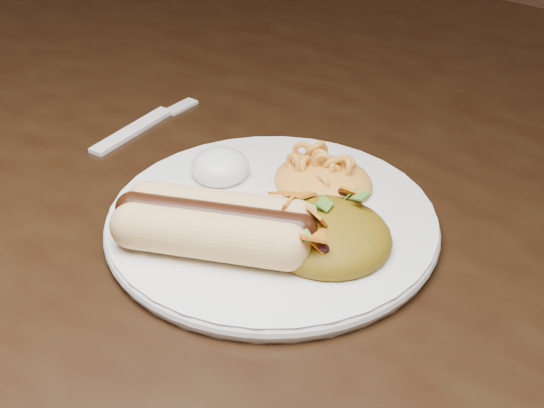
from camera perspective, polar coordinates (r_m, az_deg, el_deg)
The scene contains 7 objects.
table at distance 0.72m, azimuth 10.96°, elevation -3.52°, with size 1.60×0.90×0.75m.
plate at distance 0.57m, azimuth 0.00°, elevation -1.37°, with size 0.25×0.25×0.01m, color white.
hotdog at distance 0.53m, azimuth -4.33°, elevation -1.44°, with size 0.12×0.11×0.03m.
mac_and_cheese at distance 0.60m, azimuth 3.89°, elevation 2.67°, with size 0.08×0.07×0.03m, color #EEC146.
sour_cream at distance 0.61m, azimuth -3.96°, elevation 3.31°, with size 0.05×0.05×0.03m, color white.
taco_salad at distance 0.53m, azimuth 4.15°, elevation -1.57°, with size 0.09×0.09×0.04m.
fork at distance 0.72m, azimuth -10.48°, elevation 5.47°, with size 0.02×0.12×0.00m, color white.
Camera 1 is at (0.24, -0.53, 1.08)m, focal length 50.00 mm.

